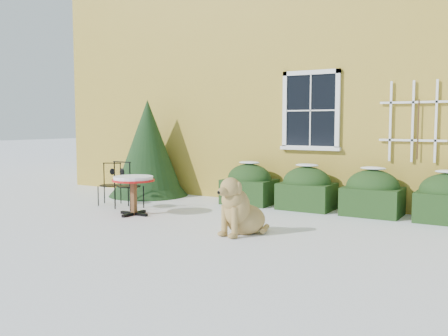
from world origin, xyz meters
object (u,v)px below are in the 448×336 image
Objects in this scene: patio_chair_near at (128,185)px; dog at (240,211)px; bistro_table at (133,183)px; evergreen_shrub at (148,157)px; patio_chair_far at (110,184)px.

dog is (3.06, -0.89, -0.11)m from patio_chair_near.
patio_chair_near is at bearing 140.36° from bistro_table.
bistro_table is 0.82× the size of patio_chair_near.
evergreen_shrub reaches higher than patio_chair_near.
evergreen_shrub is 2.58× the size of patio_chair_far.
dog is at bearing -40.76° from patio_chair_far.
bistro_table is at bearing -175.82° from dog.
dog is (3.76, -1.11, -0.07)m from patio_chair_far.
bistro_table is at bearing -56.57° from evergreen_shrub.
patio_chair_far is (-1.25, 0.69, -0.17)m from bistro_table.
patio_chair_far is at bearing 151.26° from bistro_table.
evergreen_shrub is 1.92m from patio_chair_near.
patio_chair_far is (0.16, -1.45, -0.47)m from evergreen_shrub.
dog is (2.50, -0.42, -0.24)m from bistro_table.
dog is at bearing 163.27° from patio_chair_near.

